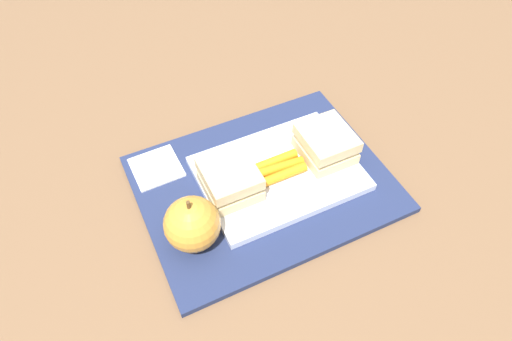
{
  "coord_description": "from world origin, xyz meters",
  "views": [
    {
      "loc": [
        0.2,
        0.38,
        0.55
      ],
      "look_at": [
        0.01,
        0.0,
        0.04
      ],
      "focal_mm": 32.47,
      "sensor_mm": 36.0,
      "label": 1
    }
  ],
  "objects_px": {
    "food_tray": "(279,173)",
    "paper_napkin": "(156,168)",
    "sandwich_half_left": "(326,144)",
    "apple": "(192,224)",
    "sandwich_half_right": "(230,179)",
    "carrot_sticks_bundle": "(279,168)"
  },
  "relations": [
    {
      "from": "food_tray",
      "to": "sandwich_half_left",
      "type": "bearing_deg",
      "value": 180.0
    },
    {
      "from": "food_tray",
      "to": "apple",
      "type": "height_order",
      "value": "apple"
    },
    {
      "from": "carrot_sticks_bundle",
      "to": "apple",
      "type": "height_order",
      "value": "apple"
    },
    {
      "from": "sandwich_half_left",
      "to": "food_tray",
      "type": "bearing_deg",
      "value": 0.0
    },
    {
      "from": "sandwich_half_left",
      "to": "apple",
      "type": "bearing_deg",
      "value": 11.96
    },
    {
      "from": "food_tray",
      "to": "paper_napkin",
      "type": "xyz_separation_m",
      "value": [
        0.16,
        -0.09,
        -0.0
      ]
    },
    {
      "from": "food_tray",
      "to": "paper_napkin",
      "type": "relative_size",
      "value": 3.29
    },
    {
      "from": "sandwich_half_right",
      "to": "carrot_sticks_bundle",
      "type": "bearing_deg",
      "value": 180.0
    },
    {
      "from": "carrot_sticks_bundle",
      "to": "paper_napkin",
      "type": "relative_size",
      "value": 1.13
    },
    {
      "from": "paper_napkin",
      "to": "apple",
      "type": "bearing_deg",
      "value": 93.19
    },
    {
      "from": "food_tray",
      "to": "sandwich_half_left",
      "type": "xyz_separation_m",
      "value": [
        -0.08,
        0.0,
        0.03
      ]
    },
    {
      "from": "sandwich_half_right",
      "to": "carrot_sticks_bundle",
      "type": "distance_m",
      "value": 0.08
    },
    {
      "from": "sandwich_half_left",
      "to": "apple",
      "type": "height_order",
      "value": "apple"
    },
    {
      "from": "food_tray",
      "to": "paper_napkin",
      "type": "height_order",
      "value": "food_tray"
    },
    {
      "from": "sandwich_half_left",
      "to": "sandwich_half_right",
      "type": "bearing_deg",
      "value": 0.0
    },
    {
      "from": "sandwich_half_right",
      "to": "carrot_sticks_bundle",
      "type": "height_order",
      "value": "sandwich_half_right"
    },
    {
      "from": "food_tray",
      "to": "apple",
      "type": "distance_m",
      "value": 0.16
    },
    {
      "from": "sandwich_half_right",
      "to": "apple",
      "type": "height_order",
      "value": "apple"
    },
    {
      "from": "carrot_sticks_bundle",
      "to": "apple",
      "type": "xyz_separation_m",
      "value": [
        0.15,
        0.05,
        0.02
      ]
    },
    {
      "from": "sandwich_half_left",
      "to": "sandwich_half_right",
      "type": "xyz_separation_m",
      "value": [
        0.16,
        0.0,
        0.0
      ]
    },
    {
      "from": "food_tray",
      "to": "sandwich_half_left",
      "type": "relative_size",
      "value": 2.88
    },
    {
      "from": "food_tray",
      "to": "sandwich_half_right",
      "type": "relative_size",
      "value": 2.88
    }
  ]
}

